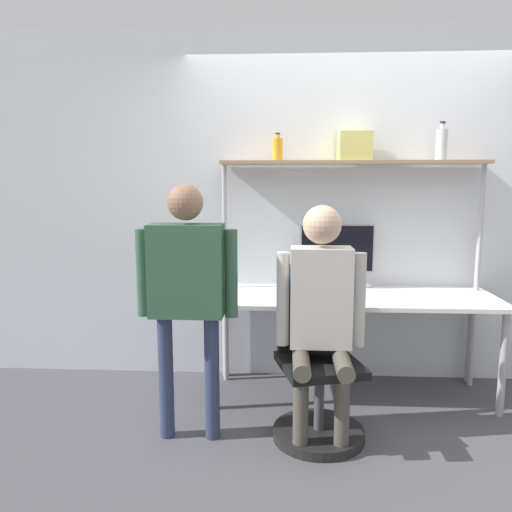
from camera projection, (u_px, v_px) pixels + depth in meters
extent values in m
plane|color=#4C4C51|center=(357.00, 417.00, 3.33)|extent=(12.00, 12.00, 0.00)
cube|color=silver|center=(348.00, 208.00, 3.87)|extent=(8.00, 0.06, 2.70)
cube|color=white|center=(353.00, 297.00, 3.59)|extent=(2.04, 0.71, 0.03)
cylinder|color=#A5A5AA|center=(216.00, 359.00, 3.41)|extent=(0.05, 0.05, 0.72)
cylinder|color=#A5A5AA|center=(503.00, 365.00, 3.30)|extent=(0.05, 0.05, 0.72)
cylinder|color=#A5A5AA|center=(226.00, 333.00, 3.99)|extent=(0.05, 0.05, 0.72)
cylinder|color=#A5A5AA|center=(470.00, 337.00, 3.88)|extent=(0.05, 0.05, 0.72)
cube|color=#997A56|center=(353.00, 162.00, 3.65)|extent=(1.93, 0.26, 0.02)
cylinder|color=#B2B2B7|center=(225.00, 274.00, 3.83)|extent=(0.04, 0.04, 1.71)
cylinder|color=#B2B2B7|center=(477.00, 276.00, 3.73)|extent=(0.04, 0.04, 1.71)
cylinder|color=#B7B7BC|center=(336.00, 288.00, 3.81)|extent=(0.18, 0.18, 0.01)
cylinder|color=#B7B7BC|center=(336.00, 279.00, 3.80)|extent=(0.06, 0.06, 0.13)
cube|color=#B7B7BC|center=(337.00, 248.00, 3.77)|extent=(0.56, 0.01, 0.37)
cube|color=black|center=(337.00, 248.00, 3.77)|extent=(0.53, 0.02, 0.34)
cube|color=#333338|center=(306.00, 300.00, 3.43)|extent=(0.34, 0.23, 0.01)
cube|color=black|center=(306.00, 300.00, 3.41)|extent=(0.29, 0.12, 0.00)
cube|color=#333338|center=(306.00, 280.00, 3.50)|extent=(0.34, 0.04, 0.23)
cube|color=navy|center=(306.00, 281.00, 3.50)|extent=(0.30, 0.03, 0.20)
cube|color=#264C8C|center=(348.00, 300.00, 3.41)|extent=(0.07, 0.15, 0.01)
cube|color=black|center=(348.00, 300.00, 3.41)|extent=(0.06, 0.13, 0.00)
cylinder|color=black|center=(318.00, 433.00, 3.06)|extent=(0.56, 0.56, 0.06)
cylinder|color=#4C4C51|center=(319.00, 399.00, 3.02)|extent=(0.06, 0.06, 0.38)
cube|color=black|center=(320.00, 365.00, 2.99)|extent=(0.56, 0.56, 0.05)
cube|color=black|center=(310.00, 315.00, 3.16)|extent=(0.41, 0.14, 0.45)
cylinder|color=#4C473D|center=(301.00, 412.00, 2.86)|extent=(0.09, 0.09, 0.49)
cylinder|color=#4C473D|center=(342.00, 413.00, 2.85)|extent=(0.09, 0.09, 0.49)
cylinder|color=#4C473D|center=(301.00, 362.00, 2.85)|extent=(0.10, 0.38, 0.10)
cylinder|color=#4C473D|center=(342.00, 363.00, 2.84)|extent=(0.10, 0.38, 0.10)
cube|color=beige|center=(321.00, 297.00, 2.96)|extent=(0.36, 0.20, 0.59)
cylinder|color=beige|center=(283.00, 299.00, 2.97)|extent=(0.08, 0.08, 0.56)
cylinder|color=beige|center=(359.00, 300.00, 2.95)|extent=(0.08, 0.08, 0.56)
sphere|color=#D8AD8C|center=(322.00, 225.00, 2.89)|extent=(0.23, 0.23, 0.23)
cylinder|color=#2D3856|center=(166.00, 376.00, 3.03)|extent=(0.09, 0.09, 0.77)
cylinder|color=#2D3856|center=(212.00, 378.00, 3.02)|extent=(0.09, 0.09, 0.77)
cube|color=#33593F|center=(187.00, 270.00, 2.92)|extent=(0.43, 0.20, 0.55)
cylinder|color=#33593F|center=(143.00, 273.00, 2.94)|extent=(0.08, 0.08, 0.52)
cylinder|color=#33593F|center=(231.00, 274.00, 2.91)|extent=(0.08, 0.08, 0.52)
sphere|color=#8C664C|center=(185.00, 202.00, 2.86)|extent=(0.21, 0.21, 0.21)
cylinder|color=silver|center=(441.00, 145.00, 3.60)|extent=(0.08, 0.08, 0.22)
cylinder|color=silver|center=(442.00, 126.00, 3.58)|extent=(0.04, 0.04, 0.04)
cylinder|color=black|center=(443.00, 122.00, 3.58)|extent=(0.04, 0.04, 0.01)
cylinder|color=gold|center=(278.00, 150.00, 3.67)|extent=(0.08, 0.08, 0.16)
cylinder|color=gold|center=(278.00, 136.00, 3.65)|extent=(0.03, 0.03, 0.03)
cylinder|color=black|center=(278.00, 134.00, 3.65)|extent=(0.04, 0.04, 0.01)
cube|color=#DBCC66|center=(354.00, 146.00, 3.64)|extent=(0.23, 0.23, 0.20)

